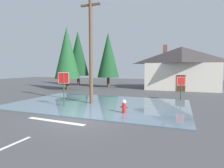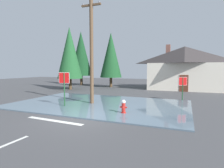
# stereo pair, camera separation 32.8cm
# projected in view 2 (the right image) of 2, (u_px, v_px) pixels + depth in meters

# --- Properties ---
(ground_plane) EXTENTS (80.00, 80.00, 0.10)m
(ground_plane) POSITION_uv_depth(u_px,v_px,m) (80.00, 118.00, 10.56)
(ground_plane) COLOR #424244
(flood_puddle) EXTENTS (13.15, 8.28, 0.08)m
(flood_puddle) POSITION_uv_depth(u_px,v_px,m) (99.00, 104.00, 14.26)
(flood_puddle) COLOR slate
(flood_puddle) RESTS_ON ground
(lane_stop_bar) EXTENTS (3.62, 0.48, 0.01)m
(lane_stop_bar) POSITION_uv_depth(u_px,v_px,m) (54.00, 121.00, 9.78)
(lane_stop_bar) COLOR silver
(lane_stop_bar) RESTS_ON ground
(stop_sign_near) EXTENTS (0.75, 0.23, 2.48)m
(stop_sign_near) POSITION_uv_depth(u_px,v_px,m) (64.00, 82.00, 13.13)
(stop_sign_near) COLOR #1E4C28
(stop_sign_near) RESTS_ON ground
(fire_hydrant) EXTENTS (0.44, 0.38, 0.88)m
(fire_hydrant) POSITION_uv_depth(u_px,v_px,m) (124.00, 107.00, 11.19)
(fire_hydrant) COLOR #AD231E
(fire_hydrant) RESTS_ON ground
(utility_pole) EXTENTS (1.60, 0.28, 8.08)m
(utility_pole) POSITION_uv_depth(u_px,v_px,m) (92.00, 49.00, 14.03)
(utility_pole) COLOR brown
(utility_pole) RESTS_ON ground
(stop_sign_far) EXTENTS (0.65, 0.33, 2.04)m
(stop_sign_far) POSITION_uv_depth(u_px,v_px,m) (183.00, 84.00, 15.57)
(stop_sign_far) COLOR #1E4C28
(stop_sign_far) RESTS_ON ground
(house) EXTENTS (9.64, 6.75, 6.15)m
(house) POSITION_uv_depth(u_px,v_px,m) (184.00, 67.00, 24.77)
(house) COLOR silver
(house) RESTS_ON ground
(pine_tree_tall_left) EXTENTS (3.23, 3.23, 8.08)m
(pine_tree_tall_left) POSITION_uv_depth(u_px,v_px,m) (111.00, 55.00, 27.42)
(pine_tree_tall_left) COLOR #4C3823
(pine_tree_tall_left) RESTS_ON ground
(pine_tree_mid_left) EXTENTS (3.26, 3.26, 8.16)m
(pine_tree_mid_left) POSITION_uv_depth(u_px,v_px,m) (70.00, 53.00, 24.16)
(pine_tree_mid_left) COLOR #4C3823
(pine_tree_mid_left) RESTS_ON ground
(pine_tree_short_left) EXTENTS (3.55, 3.55, 8.89)m
(pine_tree_short_left) POSITION_uv_depth(u_px,v_px,m) (81.00, 54.00, 30.74)
(pine_tree_short_left) COLOR #4C3823
(pine_tree_short_left) RESTS_ON ground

